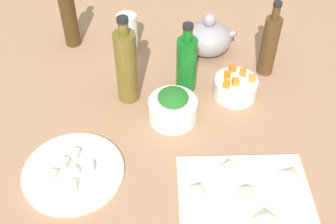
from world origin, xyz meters
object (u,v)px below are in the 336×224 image
at_px(bottle_0, 69,19).
at_px(bowl_greens, 173,110).
at_px(bottle_2, 187,63).
at_px(bottle_3, 126,66).
at_px(drinking_glass_0, 128,32).
at_px(plate_tofu, 73,172).
at_px(cutting_board, 245,200).
at_px(bowl_carrots, 235,88).
at_px(bottle_1, 269,45).
at_px(teapot, 208,38).

bearing_deg(bottle_0, bowl_greens, -45.78).
height_order(bottle_2, bottle_3, bottle_3).
relative_size(bottle_0, drinking_glass_0, 1.87).
distance_m(bowl_greens, drinking_glass_0, 0.36).
xyz_separation_m(bowl_greens, bottle_2, (0.04, 0.13, 0.06)).
distance_m(plate_tofu, bowl_greens, 0.31).
bearing_deg(cutting_board, drinking_glass_0, 118.35).
height_order(plate_tofu, bottle_3, bottle_3).
height_order(plate_tofu, drinking_glass_0, drinking_glass_0).
bearing_deg(bowl_greens, cutting_board, -57.41).
height_order(cutting_board, bowl_carrots, bowl_carrots).
bearing_deg(bowl_carrots, bottle_3, -177.43).
relative_size(bowl_greens, drinking_glass_0, 1.11).
height_order(bottle_1, bottle_3, bottle_3).
bearing_deg(cutting_board, plate_tofu, 170.01).
bearing_deg(plate_tofu, drinking_glass_0, 80.03).
bearing_deg(cutting_board, bottle_3, 130.38).
xyz_separation_m(cutting_board, bottle_0, (-0.51, 0.61, 0.09)).
xyz_separation_m(bottle_1, bottle_3, (-0.41, -0.12, 0.01)).
distance_m(cutting_board, bottle_0, 0.80).
xyz_separation_m(plate_tofu, bowl_carrots, (0.42, 0.29, 0.02)).
bearing_deg(bottle_1, teapot, 150.69).
xyz_separation_m(bottle_0, bottle_1, (0.62, -0.14, 0.01)).
relative_size(cutting_board, bottle_1, 1.28).
relative_size(teapot, bottle_0, 0.74).
bearing_deg(drinking_glass_0, bowl_greens, -65.39).
bearing_deg(bottle_1, drinking_glass_0, 164.71).
distance_m(teapot, drinking_glass_0, 0.26).
distance_m(bottle_0, bottle_3, 0.33).
distance_m(plate_tofu, bottle_1, 0.67).
relative_size(bowl_carrots, teapot, 0.76).
bearing_deg(bottle_3, drinking_glass_0, 95.10).
relative_size(cutting_board, bowl_greens, 2.33).
bearing_deg(plate_tofu, bottle_1, 37.66).
distance_m(teapot, bottle_0, 0.45).
bearing_deg(bowl_greens, bottle_0, 134.22).
bearing_deg(bowl_greens, bottle_2, 74.12).
relative_size(plate_tofu, bottle_0, 1.11).
xyz_separation_m(plate_tofu, bottle_1, (0.52, 0.40, 0.10)).
bearing_deg(bowl_carrots, plate_tofu, -145.15).
relative_size(cutting_board, bottle_3, 1.16).
relative_size(plate_tofu, bowl_greens, 1.87).
distance_m(bottle_1, bottle_2, 0.26).
distance_m(bottle_1, drinking_glass_0, 0.45).
relative_size(teapot, bottle_3, 0.62).
bearing_deg(teapot, bottle_3, -137.03).
distance_m(bowl_carrots, bottle_1, 0.17).
bearing_deg(drinking_glass_0, bowl_carrots, -34.85).
bearing_deg(drinking_glass_0, bottle_0, 174.54).
height_order(bowl_greens, bottle_1, bottle_1).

